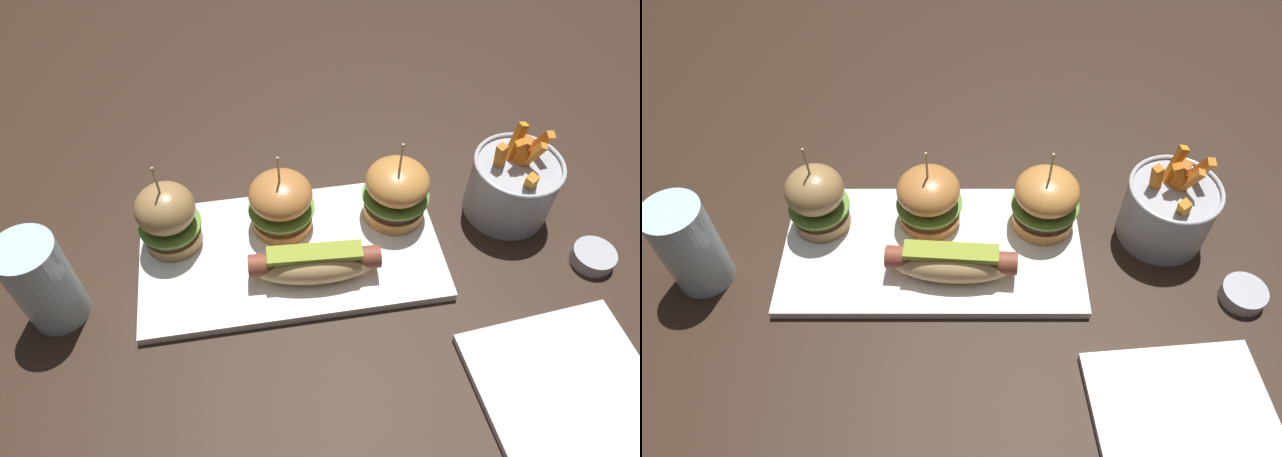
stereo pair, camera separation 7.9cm
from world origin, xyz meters
TOP-DOWN VIEW (x-y plane):
  - ground_plane at (0.00, 0.00)m, footprint 3.00×3.00m
  - platter_main at (0.00, 0.00)m, footprint 0.42×0.22m
  - hot_dog at (0.03, -0.05)m, footprint 0.18×0.07m
  - slider_left at (-0.16, 0.04)m, footprint 0.09×0.09m
  - slider_center at (-0.01, 0.05)m, footprint 0.09×0.09m
  - slider_right at (0.16, 0.04)m, footprint 0.10×0.10m
  - fries_bucket at (0.33, 0.04)m, footprint 0.13×0.13m
  - sauce_ramekin at (0.42, -0.08)m, footprint 0.06×0.06m
  - side_plate at (0.30, -0.26)m, footprint 0.23×0.23m
  - water_glass at (-0.31, -0.04)m, footprint 0.08×0.08m

SIDE VIEW (x-z plane):
  - ground_plane at x=0.00m, z-range 0.00..0.00m
  - side_plate at x=0.30m, z-range 0.00..0.01m
  - platter_main at x=0.00m, z-range 0.00..0.01m
  - sauce_ramekin at x=0.42m, z-range 0.00..0.02m
  - hot_dog at x=0.03m, z-range 0.01..0.07m
  - fries_bucket at x=0.33m, z-range -0.02..0.13m
  - slider_center at x=-0.01m, z-range -0.01..0.13m
  - slider_right at x=0.16m, z-range -0.01..0.13m
  - slider_left at x=-0.16m, z-range -0.01..0.14m
  - water_glass at x=-0.31m, z-range 0.00..0.14m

